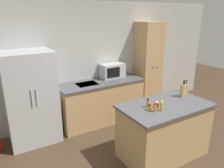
{
  "coord_description": "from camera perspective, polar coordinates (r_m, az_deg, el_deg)",
  "views": [
    {
      "loc": [
        -2.02,
        -2.03,
        2.36
      ],
      "look_at": [
        0.03,
        1.4,
        1.05
      ],
      "focal_mm": 35.0,
      "sensor_mm": 36.0,
      "label": 1
    }
  ],
  "objects": [
    {
      "name": "spice_bottle_amber_oil",
      "position": [
        3.4,
        12.81,
        -5.69
      ],
      "size": [
        0.04,
        0.04,
        0.15
      ],
      "color": "gold",
      "rests_on": "kitchen_island"
    },
    {
      "name": "refrigerator",
      "position": [
        4.29,
        -20.47,
        -3.43
      ],
      "size": [
        0.89,
        0.73,
        1.73
      ],
      "color": "#B7BABC",
      "rests_on": "ground_plane"
    },
    {
      "name": "spice_bottle_green_herb",
      "position": [
        3.35,
        11.12,
        -6.11
      ],
      "size": [
        0.05,
        0.05,
        0.14
      ],
      "color": "orange",
      "rests_on": "kitchen_island"
    },
    {
      "name": "wall_back",
      "position": [
        4.92,
        -5.88,
        5.62
      ],
      "size": [
        7.2,
        0.06,
        2.6
      ],
      "color": "#B2B2AD",
      "rests_on": "ground_plane"
    },
    {
      "name": "back_counter",
      "position": [
        4.9,
        -2.82,
        -4.53
      ],
      "size": [
        1.9,
        0.69,
        0.94
      ],
      "color": "tan",
      "rests_on": "ground_plane"
    },
    {
      "name": "microwave",
      "position": [
        4.99,
        0.07,
        3.52
      ],
      "size": [
        0.54,
        0.33,
        0.32
      ],
      "color": "#B2B5B7",
      "rests_on": "back_counter"
    },
    {
      "name": "pantry_cabinet",
      "position": [
        5.5,
        9.31,
        4.46
      ],
      "size": [
        0.55,
        0.54,
        2.16
      ],
      "color": "tan",
      "rests_on": "ground_plane"
    },
    {
      "name": "kitchen_island",
      "position": [
        3.86,
        13.34,
        -11.61
      ],
      "size": [
        1.49,
        0.87,
        0.94
      ],
      "color": "tan",
      "rests_on": "ground_plane"
    },
    {
      "name": "knife_block",
      "position": [
        4.05,
        18.27,
        -1.54
      ],
      "size": [
        0.13,
        0.07,
        0.3
      ],
      "color": "tan",
      "rests_on": "kitchen_island"
    },
    {
      "name": "spice_bottle_pale_salt",
      "position": [
        3.48,
        9.35,
        -4.99
      ],
      "size": [
        0.05,
        0.05,
        0.14
      ],
      "color": "orange",
      "rests_on": "kitchen_island"
    },
    {
      "name": "spice_bottle_tall_dark",
      "position": [
        3.51,
        11.66,
        -5.33
      ],
      "size": [
        0.06,
        0.06,
        0.09
      ],
      "color": "#563319",
      "rests_on": "kitchen_island"
    },
    {
      "name": "spice_bottle_short_red",
      "position": [
        3.38,
        9.78,
        -6.11
      ],
      "size": [
        0.06,
        0.06,
        0.09
      ],
      "color": "gold",
      "rests_on": "kitchen_island"
    }
  ]
}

